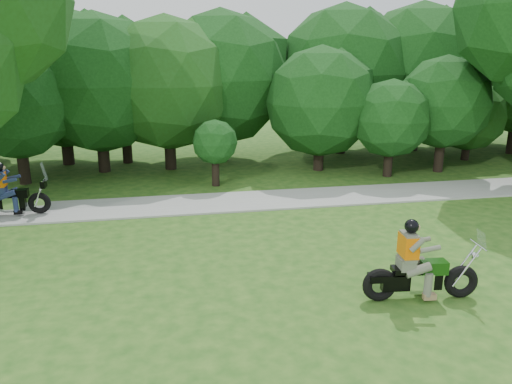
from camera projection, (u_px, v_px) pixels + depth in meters
name	position (u px, v px, depth m)	size (l,w,h in m)	color
ground	(391.00, 319.00, 9.39)	(100.00, 100.00, 0.00)	#204E16
walkway	(287.00, 199.00, 16.94)	(60.00, 2.20, 0.06)	gray
tree_line	(267.00, 81.00, 22.28)	(41.42, 11.24, 7.34)	black
chopper_motorcycle	(416.00, 270.00, 9.97)	(2.41, 0.71, 1.72)	black
touring_motorcycle	(8.00, 196.00, 15.00)	(2.15, 0.61, 1.65)	black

